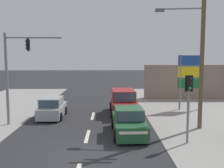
# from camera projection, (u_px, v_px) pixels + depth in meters

# --- Properties ---
(ground_plane) EXTENTS (140.00, 140.00, 0.00)m
(ground_plane) POSITION_uv_depth(u_px,v_px,m) (82.00, 156.00, 11.87)
(ground_plane) COLOR #28282B
(lane_dash_mid) EXTENTS (0.20, 2.40, 0.01)m
(lane_dash_mid) POSITION_uv_depth(u_px,v_px,m) (87.00, 136.00, 14.86)
(lane_dash_mid) COLOR silver
(lane_dash_mid) RESTS_ON ground
(lane_dash_far) EXTENTS (0.20, 2.40, 0.01)m
(lane_dash_far) POSITION_uv_depth(u_px,v_px,m) (93.00, 116.00, 19.83)
(lane_dash_far) COLOR silver
(lane_dash_far) RESTS_ON ground
(utility_pole_midground_right) EXTENTS (3.78, 0.63, 10.23)m
(utility_pole_midground_right) POSITION_uv_depth(u_px,v_px,m) (200.00, 40.00, 15.86)
(utility_pole_midground_right) COLOR brown
(utility_pole_midground_right) RESTS_ON ground
(traffic_signal_mast) EXTENTS (3.69, 0.44, 6.00)m
(traffic_signal_mast) POSITION_uv_depth(u_px,v_px,m) (15.00, 67.00, 16.96)
(traffic_signal_mast) COLOR slate
(traffic_signal_mast) RESTS_ON ground
(pedestal_signal_right_kerb) EXTENTS (0.44, 0.31, 3.56)m
(pedestal_signal_right_kerb) POSITION_uv_depth(u_px,v_px,m) (189.00, 98.00, 13.35)
(pedestal_signal_right_kerb) COLOR slate
(pedestal_signal_right_kerb) RESTS_ON ground
(shopping_plaza_sign) EXTENTS (2.10, 0.16, 4.60)m
(shopping_plaza_sign) POSITION_uv_depth(u_px,v_px,m) (191.00, 75.00, 21.77)
(shopping_plaza_sign) COLOR slate
(shopping_plaza_sign) RESTS_ON ground
(shopfront_wall_far) EXTENTS (12.00, 1.00, 3.60)m
(shopfront_wall_far) POSITION_uv_depth(u_px,v_px,m) (201.00, 82.00, 27.70)
(shopfront_wall_far) COLOR gray
(shopfront_wall_far) RESTS_ON ground
(sedan_oncoming_near) EXTENTS (2.00, 4.29, 1.56)m
(sedan_oncoming_near) POSITION_uv_depth(u_px,v_px,m) (129.00, 122.00, 15.14)
(sedan_oncoming_near) COLOR #235633
(sedan_oncoming_near) RESTS_ON ground
(suv_kerbside_parked) EXTENTS (2.15, 4.58, 1.90)m
(suv_kerbside_parked) POSITION_uv_depth(u_px,v_px,m) (123.00, 103.00, 20.40)
(suv_kerbside_parked) COLOR maroon
(suv_kerbside_parked) RESTS_ON ground
(hatchback_oncoming_mid) EXTENTS (1.81, 3.66, 1.53)m
(hatchback_oncoming_mid) POSITION_uv_depth(u_px,v_px,m) (52.00, 108.00, 19.24)
(hatchback_oncoming_mid) COLOR #A3A8AD
(hatchback_oncoming_mid) RESTS_ON ground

